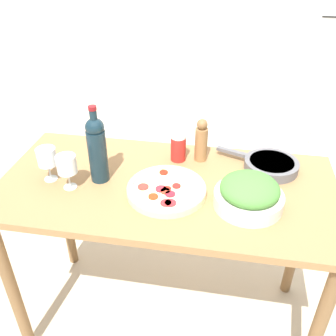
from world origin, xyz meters
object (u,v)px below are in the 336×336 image
(salt_canister, at_px, (178,147))
(cast_iron_skillet, at_px, (271,165))
(wine_glass_near, at_px, (67,166))
(wine_bottle, at_px, (97,148))
(wine_glass_far, at_px, (47,158))
(homemade_pizza, at_px, (166,189))
(pepper_mill, at_px, (201,141))
(salad_bowl, at_px, (249,194))

(salt_canister, height_order, cast_iron_skillet, salt_canister)
(wine_glass_near, bearing_deg, wine_bottle, 37.32)
(wine_glass_far, distance_m, homemade_pizza, 0.53)
(pepper_mill, bearing_deg, homemade_pizza, -110.74)
(wine_glass_far, distance_m, cast_iron_skillet, 0.99)
(wine_glass_near, distance_m, wine_glass_far, 0.11)
(salad_bowl, relative_size, cast_iron_skillet, 0.73)
(wine_glass_near, relative_size, homemade_pizza, 0.47)
(wine_bottle, bearing_deg, salt_canister, 35.26)
(wine_glass_near, bearing_deg, salad_bowl, 0.31)
(wine_glass_near, relative_size, cast_iron_skillet, 0.41)
(homemade_pizza, height_order, salt_canister, salt_canister)
(wine_glass_far, bearing_deg, wine_glass_near, -21.35)
(wine_glass_near, relative_size, wine_glass_far, 1.00)
(wine_bottle, bearing_deg, wine_glass_far, -169.46)
(homemade_pizza, relative_size, cast_iron_skillet, 0.88)
(pepper_mill, xyz_separation_m, salad_bowl, (0.22, -0.32, -0.04))
(wine_bottle, relative_size, salt_canister, 2.62)
(wine_glass_near, bearing_deg, pepper_mill, 31.68)
(wine_bottle, relative_size, wine_glass_far, 2.24)
(homemade_pizza, bearing_deg, pepper_mill, 69.26)
(salad_bowl, relative_size, homemade_pizza, 0.83)
(wine_bottle, relative_size, wine_glass_near, 2.24)
(pepper_mill, relative_size, salt_canister, 1.58)
(homemade_pizza, bearing_deg, salt_canister, 88.46)
(salt_canister, bearing_deg, pepper_mill, 11.20)
(wine_glass_near, xyz_separation_m, pepper_mill, (0.52, 0.32, -0.01))
(wine_glass_near, xyz_separation_m, wine_glass_far, (-0.11, 0.04, 0.00))
(homemade_pizza, relative_size, salt_canister, 2.50)
(salt_canister, relative_size, cast_iron_skillet, 0.35)
(pepper_mill, height_order, cast_iron_skillet, pepper_mill)
(wine_glass_near, bearing_deg, homemade_pizza, 3.94)
(pepper_mill, relative_size, salad_bowl, 0.76)
(homemade_pizza, distance_m, salt_canister, 0.28)
(salad_bowl, height_order, salt_canister, same)
(wine_bottle, height_order, cast_iron_skillet, wine_bottle)
(pepper_mill, distance_m, cast_iron_skillet, 0.33)
(wine_glass_near, height_order, salad_bowl, wine_glass_near)
(wine_glass_near, bearing_deg, salt_canister, 35.80)
(wine_bottle, bearing_deg, wine_glass_near, -142.68)
(wine_glass_far, xyz_separation_m, pepper_mill, (0.63, 0.28, -0.01))
(wine_glass_near, bearing_deg, wine_glass_far, 158.65)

